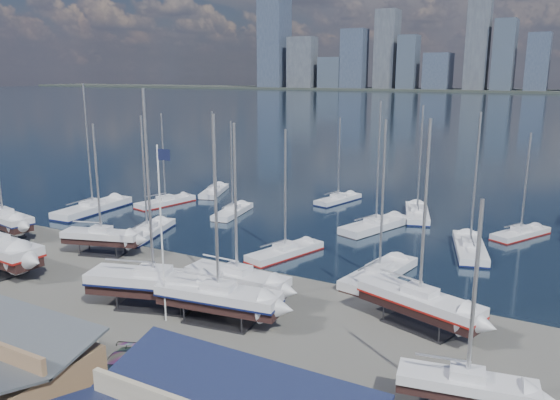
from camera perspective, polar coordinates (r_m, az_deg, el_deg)
The scene contains 26 objects.
ground at distance 46.84m, azimuth -11.90°, elevation -10.17°, with size 1400.00×1400.00×0.00m, color #605E59.
water at distance 343.94m, azimuth 24.36°, elevation 8.86°, with size 1400.00×600.00×0.40m, color #1B2F3F.
far_shore at distance 603.18m, azimuth 26.58°, elevation 10.09°, with size 1400.00×80.00×2.20m, color #2D332D.
skyline at distance 597.49m, azimuth 26.16°, elevation 13.78°, with size 639.14×43.80×107.69m.
sailboat_cradle_0 at distance 70.18m, azimuth -26.93°, elevation -1.74°, with size 9.90×4.33×15.52m.
sailboat_cradle_2 at distance 59.05m, azimuth -18.15°, elevation -3.64°, with size 8.43×4.61×13.46m.
sailboat_cradle_3 at distance 44.81m, azimuth -13.04°, elevation -8.38°, with size 11.13×6.08×17.23m.
sailboat_cradle_4 at distance 44.85m, azimuth -4.51°, elevation -8.22°, with size 8.92×2.62×14.62m.
sailboat_cradle_5 at distance 41.44m, azimuth -6.45°, elevation -10.05°, with size 9.88×3.93×15.57m.
sailboat_cradle_6 at distance 41.68m, azimuth 14.35°, elevation -10.27°, with size 9.81×5.42×15.34m.
sailboat_cradle_7 at distance 32.62m, azimuth 18.91°, elevation -17.84°, with size 7.53×3.29×12.20m.
sailboat_moored_0 at distance 77.85m, azimuth -18.94°, elevation -0.98°, with size 3.97×12.09×17.84m.
sailboat_moored_1 at distance 79.36m, azimuth -11.87°, elevation -0.29°, with size 4.44×9.41×13.57m.
sailboat_moored_2 at distance 85.29m, azimuth -6.90°, elevation 0.84°, with size 5.34×9.13×13.31m.
sailboat_moored_3 at distance 64.87m, azimuth -13.67°, elevation -3.38°, with size 5.11×10.01×14.41m.
sailboat_moored_4 at distance 72.48m, azimuth -4.97°, elevation -1.31°, with size 3.79×8.84×12.93m.
sailboat_moored_5 at distance 79.65m, azimuth 6.09°, elevation -0.03°, with size 4.41×8.87×12.78m.
sailboat_moored_6 at distance 56.18m, azimuth 0.55°, elevation -5.57°, with size 5.14×9.44×13.59m.
sailboat_moored_7 at distance 66.49m, azimuth 9.98°, elevation -2.78°, with size 6.23×10.95×15.95m.
sailboat_moored_8 at distance 73.36m, azimuth 14.12°, elevation -1.50°, with size 5.66×10.47×15.07m.
sailboat_moored_9 at distance 51.12m, azimuth 10.34°, elevation -7.70°, with size 4.50×10.34×15.10m.
sailboat_moored_10 at distance 60.57m, azimuth 19.21°, elevation -4.92°, with size 5.46×10.61×15.27m.
sailboat_moored_11 at distance 68.30m, azimuth 23.83°, elevation -3.31°, with size 5.98×8.46×12.46m.
car_c at distance 39.29m, azimuth -23.68°, elevation -14.76°, with size 2.14×4.65×1.29m, color gray.
car_d at distance 35.77m, azimuth -16.82°, elevation -16.87°, with size 2.07×5.10×1.48m, color gray.
flagpole at distance 40.46m, azimuth -12.23°, elevation -2.21°, with size 1.18×0.12×13.39m.
Camera 1 is at (28.64, -42.25, 18.27)m, focal length 35.00 mm.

